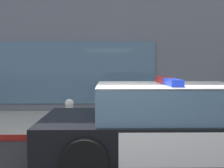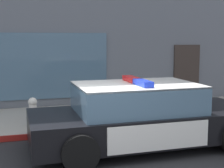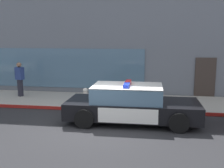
% 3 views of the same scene
% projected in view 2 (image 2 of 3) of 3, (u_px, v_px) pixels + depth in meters
% --- Properties ---
extents(sidewalk, '(48.00, 3.01, 0.15)m').
position_uv_depth(sidewalk, '(66.00, 118.00, 9.28)').
color(sidewalk, '#A39E93').
rests_on(sidewalk, ground).
extents(curb_red_paint, '(28.80, 0.04, 0.14)m').
position_uv_depth(curb_red_paint, '(75.00, 133.00, 7.84)').
color(curb_red_paint, maroon).
rests_on(curb_red_paint, ground).
extents(police_cruiser, '(4.86, 2.14, 1.49)m').
position_uv_depth(police_cruiser, '(142.00, 116.00, 6.99)').
color(police_cruiser, black).
rests_on(police_cruiser, ground).
extents(fire_hydrant, '(0.34, 0.39, 0.73)m').
position_uv_depth(fire_hydrant, '(33.00, 112.00, 8.14)').
color(fire_hydrant, silver).
rests_on(fire_hydrant, sidewalk).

